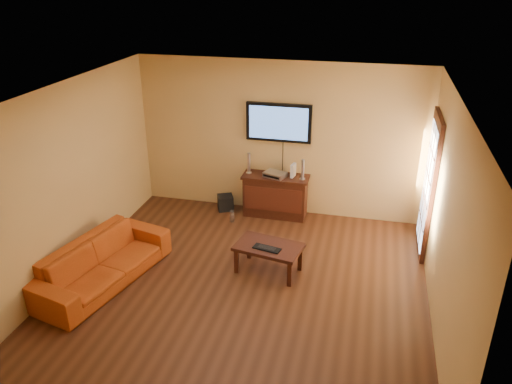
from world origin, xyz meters
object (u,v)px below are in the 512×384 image
(speaker_left, at_px, (249,164))
(speaker_right, at_px, (303,170))
(media_console, at_px, (275,196))
(television, at_px, (279,123))
(coffee_table, at_px, (269,249))
(sofa, at_px, (101,256))
(game_console, at_px, (293,170))
(subwoofer, at_px, (225,203))
(keyboard, at_px, (267,248))
(av_receiver, at_px, (275,174))
(bottle, at_px, (232,216))

(speaker_left, distance_m, speaker_right, 0.96)
(media_console, xyz_separation_m, speaker_left, (-0.49, 0.03, 0.54))
(television, xyz_separation_m, speaker_left, (-0.49, -0.16, -0.73))
(coffee_table, distance_m, sofa, 2.35)
(coffee_table, xyz_separation_m, sofa, (-2.21, -0.79, 0.04))
(television, bearing_deg, game_console, -25.60)
(subwoofer, relative_size, keyboard, 0.65)
(television, distance_m, coffee_table, 2.38)
(speaker_left, relative_size, keyboard, 0.89)
(av_receiver, bearing_deg, keyboard, -62.50)
(game_console, distance_m, keyboard, 1.98)
(game_console, bearing_deg, keyboard, -79.64)
(speaker_left, bearing_deg, media_console, -3.17)
(speaker_left, bearing_deg, bottle, -112.77)
(game_console, distance_m, bottle, 1.33)
(television, xyz_separation_m, subwoofer, (-0.93, -0.18, -1.53))
(coffee_table, bearing_deg, game_console, 89.14)
(media_console, relative_size, keyboard, 2.79)
(media_console, height_order, speaker_left, speaker_left)
(game_console, relative_size, keyboard, 0.56)
(television, distance_m, sofa, 3.61)
(coffee_table, distance_m, game_console, 1.91)
(sofa, distance_m, subwoofer, 2.80)
(av_receiver, bearing_deg, sofa, -107.82)
(sofa, bearing_deg, keyboard, -59.24)
(television, bearing_deg, speaker_right, -24.35)
(speaker_right, bearing_deg, sofa, -133.32)
(media_console, bearing_deg, subwoofer, 179.55)
(media_console, bearing_deg, av_receiver, -99.10)
(media_console, xyz_separation_m, game_console, (0.30, 0.04, 0.49))
(speaker_right, xyz_separation_m, av_receiver, (-0.48, -0.00, -0.12))
(media_console, bearing_deg, coffee_table, -81.47)
(speaker_right, relative_size, bottle, 1.58)
(sofa, bearing_deg, speaker_left, -15.75)
(media_console, relative_size, television, 1.03)
(sofa, relative_size, bottle, 9.29)
(media_console, distance_m, sofa, 3.23)
(bottle, relative_size, keyboard, 0.55)
(coffee_table, bearing_deg, keyboard, -93.30)
(subwoofer, bearing_deg, bottle, -84.88)
(bottle, bearing_deg, television, 42.18)
(coffee_table, bearing_deg, media_console, 98.53)
(television, bearing_deg, speaker_left, -162.24)
(television, height_order, av_receiver, television)
(speaker_left, relative_size, av_receiver, 1.03)
(coffee_table, height_order, keyboard, keyboard)
(television, xyz_separation_m, coffee_table, (0.27, -1.98, -1.29))
(coffee_table, xyz_separation_m, speaker_left, (-0.76, 1.83, 0.56))
(speaker_left, relative_size, subwoofer, 1.38)
(av_receiver, distance_m, game_console, 0.32)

